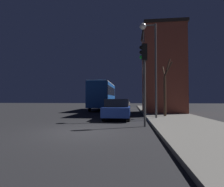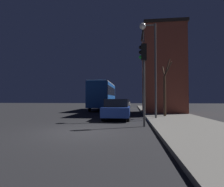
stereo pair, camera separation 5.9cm
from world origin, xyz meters
name	(u,v)px [view 2 (the right image)]	position (x,y,z in m)	size (l,w,h in m)	color
ground_plane	(81,131)	(0.00, 0.00, 0.00)	(120.00, 120.00, 0.00)	black
sidewalk	(206,132)	(5.52, 0.00, 0.08)	(4.21, 60.00, 0.16)	#605E59
brick_building	(162,70)	(5.57, 11.36, 4.64)	(4.15, 5.59, 8.94)	brown
streetlamp	(150,50)	(3.66, 4.87, 5.08)	(1.21, 0.47, 6.96)	#4C4C4C
traffic_light	(143,67)	(2.99, 1.69, 3.25)	(0.43, 0.24, 4.54)	#4C4C4C
bare_tree	(165,88)	(5.03, 6.52, 2.42)	(0.72, 1.60, 4.74)	#473323
bus	(103,94)	(-1.69, 16.03, 2.23)	(2.52, 9.13, 3.76)	#194793
car_near_lane	(117,109)	(1.25, 5.05, 0.77)	(1.86, 4.17, 1.51)	navy
car_mid_lane	(120,105)	(0.82, 14.04, 0.77)	(1.70, 3.84, 1.51)	black
car_far_lane	(125,104)	(1.08, 21.59, 0.79)	(1.80, 4.13, 1.52)	beige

